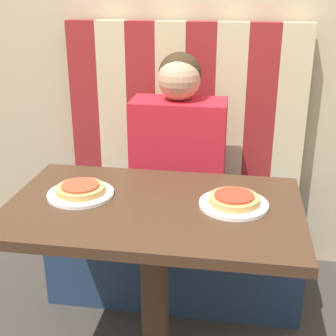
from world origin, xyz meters
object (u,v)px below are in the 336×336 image
at_px(person, 179,134).
at_px(plate_left, 81,194).
at_px(pizza_right, 234,199).
at_px(pizza_left, 80,189).
at_px(plate_right, 234,204).

xyz_separation_m(person, plate_left, (-0.26, -0.57, -0.05)).
bearing_deg(pizza_right, plate_left, 180.00).
bearing_deg(pizza_left, plate_right, 0.00).
xyz_separation_m(plate_right, pizza_right, (0.00, -0.00, 0.02)).
xyz_separation_m(plate_left, pizza_left, (0.00, -0.00, 0.02)).
xyz_separation_m(person, pizza_right, (0.26, -0.57, -0.03)).
bearing_deg(plate_right, plate_left, 180.00).
xyz_separation_m(person, pizza_left, (-0.26, -0.57, -0.03)).
bearing_deg(plate_right, pizza_left, -180.00).
distance_m(pizza_left, pizza_right, 0.52).
bearing_deg(person, pizza_left, -114.45).
distance_m(plate_left, plate_right, 0.52).
height_order(person, pizza_right, person).
bearing_deg(pizza_right, person, 114.45).
bearing_deg(pizza_right, plate_right, 90.00).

